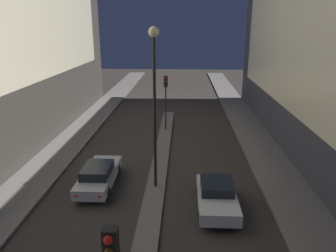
{
  "coord_description": "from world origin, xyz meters",
  "views": [
    {
      "loc": [
        1.49,
        -1.34,
        8.78
      ],
      "look_at": [
        0.36,
        22.12,
        1.48
      ],
      "focal_mm": 35.0,
      "sensor_mm": 36.0,
      "label": 1
    }
  ],
  "objects_px": {
    "street_lamp": "(154,81)",
    "car_left_lane": "(99,175)",
    "traffic_light_mid": "(166,91)",
    "car_right_lane": "(217,196)"
  },
  "relations": [
    {
      "from": "street_lamp",
      "to": "car_left_lane",
      "type": "height_order",
      "value": "street_lamp"
    },
    {
      "from": "street_lamp",
      "to": "car_left_lane",
      "type": "bearing_deg",
      "value": 179.54
    },
    {
      "from": "traffic_light_mid",
      "to": "car_left_lane",
      "type": "distance_m",
      "value": 11.19
    },
    {
      "from": "street_lamp",
      "to": "car_left_lane",
      "type": "xyz_separation_m",
      "value": [
        -3.2,
        0.03,
        -5.31
      ]
    },
    {
      "from": "car_left_lane",
      "to": "car_right_lane",
      "type": "distance_m",
      "value": 6.71
    },
    {
      "from": "street_lamp",
      "to": "car_right_lane",
      "type": "distance_m",
      "value": 6.52
    },
    {
      "from": "car_left_lane",
      "to": "car_right_lane",
      "type": "relative_size",
      "value": 1.16
    },
    {
      "from": "street_lamp",
      "to": "traffic_light_mid",
      "type": "bearing_deg",
      "value": 90.0
    },
    {
      "from": "street_lamp",
      "to": "car_left_lane",
      "type": "relative_size",
      "value": 1.83
    },
    {
      "from": "car_left_lane",
      "to": "car_right_lane",
      "type": "xyz_separation_m",
      "value": [
        6.39,
        -2.06,
        0.0
      ]
    }
  ]
}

